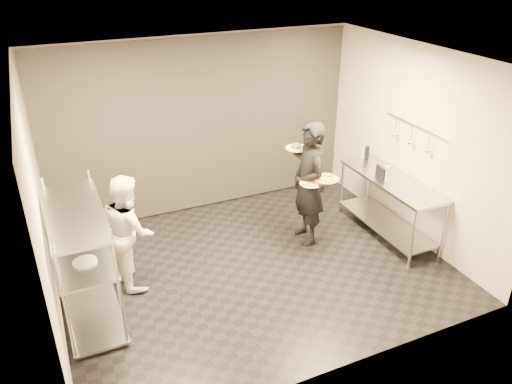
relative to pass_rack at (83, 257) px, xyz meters
name	(u,v)px	position (x,y,z in m)	size (l,w,h in m)	color
room_shell	(221,143)	(2.15, 1.18, 0.63)	(5.00, 4.00, 2.80)	black
pass_rack	(83,257)	(0.00, 0.00, 0.00)	(0.60, 1.60, 1.50)	silver
prep_counter	(390,197)	(4.33, 0.00, -0.14)	(0.60, 1.80, 0.92)	silver
utensil_rail	(412,136)	(4.58, 0.00, 0.78)	(0.07, 1.20, 0.31)	silver
waiter	(309,184)	(3.15, 0.36, 0.14)	(0.66, 0.44, 1.82)	black
chef	(129,231)	(0.60, 0.40, -0.02)	(0.73, 0.57, 1.51)	white
pizza_plate_near	(311,183)	(3.07, 0.16, 0.27)	(0.31, 0.31, 0.05)	silver
pizza_plate_far	(326,178)	(3.27, 0.09, 0.33)	(0.33, 0.33, 0.05)	silver
salad_plate	(296,147)	(3.07, 0.61, 0.63)	(0.31, 0.31, 0.07)	silver
pos_monitor	(381,172)	(4.21, 0.12, 0.23)	(0.04, 0.22, 0.16)	black
bottle_green	(387,173)	(4.24, 0.01, 0.26)	(0.06, 0.06, 0.22)	#99A79B
bottle_clear	(363,153)	(4.38, 0.80, 0.25)	(0.06, 0.06, 0.19)	#99A79B
bottle_dark	(367,153)	(4.40, 0.74, 0.26)	(0.06, 0.06, 0.22)	black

